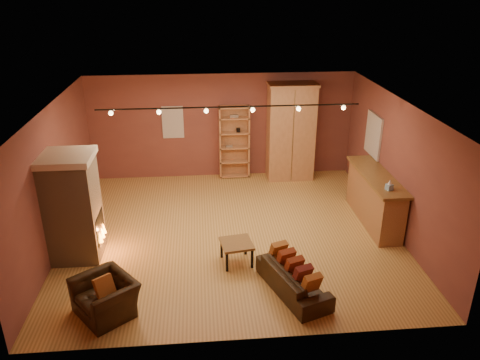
{
  "coord_description": "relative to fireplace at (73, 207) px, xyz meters",
  "views": [
    {
      "loc": [
        -0.6,
        -8.78,
        5.06
      ],
      "look_at": [
        0.21,
        0.2,
        1.14
      ],
      "focal_mm": 35.0,
      "sensor_mm": 36.0,
      "label": 1
    }
  ],
  "objects": [
    {
      "name": "right_wall",
      "position": [
        6.54,
        0.6,
        0.34
      ],
      "size": [
        0.02,
        6.5,
        2.8
      ],
      "primitive_type": "cube",
      "color": "brown",
      "rests_on": "floor"
    },
    {
      "name": "bookcase",
      "position": [
        3.35,
        3.74,
        -0.05
      ],
      "size": [
        0.81,
        0.32,
        1.98
      ],
      "color": "tan",
      "rests_on": "floor"
    },
    {
      "name": "ceiling",
      "position": [
        3.04,
        0.6,
        1.74
      ],
      "size": [
        7.0,
        7.0,
        0.0
      ],
      "primitive_type": "plane",
      "rotation": [
        3.14,
        0.0,
        0.0
      ],
      "color": "brown",
      "rests_on": "back_wall"
    },
    {
      "name": "floor",
      "position": [
        3.04,
        0.6,
        -1.06
      ],
      "size": [
        7.0,
        7.0,
        0.0
      ],
      "primitive_type": "plane",
      "color": "#AF833E",
      "rests_on": "ground"
    },
    {
      "name": "armoire",
      "position": [
        4.84,
        3.52,
        0.24
      ],
      "size": [
        1.27,
        0.72,
        2.59
      ],
      "color": "tan",
      "rests_on": "floor"
    },
    {
      "name": "right_window",
      "position": [
        6.51,
        2.0,
        0.59
      ],
      "size": [
        0.05,
        0.9,
        1.0
      ],
      "primitive_type": "cube",
      "color": "silver",
      "rests_on": "right_wall"
    },
    {
      "name": "fireplace",
      "position": [
        0.0,
        0.0,
        0.0
      ],
      "size": [
        1.01,
        0.98,
        2.12
      ],
      "color": "tan",
      "rests_on": "floor"
    },
    {
      "name": "armchair",
      "position": [
        0.83,
        -1.82,
        -0.64
      ],
      "size": [
        1.07,
        1.13,
        0.83
      ],
      "rotation": [
        0.0,
        0.0,
        -0.91
      ],
      "color": "black",
      "rests_on": "floor"
    },
    {
      "name": "left_wall",
      "position": [
        -0.46,
        0.6,
        0.34
      ],
      "size": [
        0.02,
        6.5,
        2.8
      ],
      "primitive_type": "cube",
      "color": "brown",
      "rests_on": "floor"
    },
    {
      "name": "track_rail",
      "position": [
        3.04,
        0.8,
        1.63
      ],
      "size": [
        5.2,
        0.09,
        0.13
      ],
      "color": "black",
      "rests_on": "ceiling"
    },
    {
      "name": "loveseat",
      "position": [
        3.97,
        -1.53,
        -0.72
      ],
      "size": [
        1.0,
        1.7,
        0.71
      ],
      "rotation": [
        0.0,
        0.0,
        1.92
      ],
      "color": "black",
      "rests_on": "floor"
    },
    {
      "name": "tissue_box",
      "position": [
        6.19,
        0.06,
        0.16
      ],
      "size": [
        0.14,
        0.14,
        0.21
      ],
      "rotation": [
        0.0,
        0.0,
        0.34
      ],
      "color": "#83B1D2",
      "rests_on": "bar_counter"
    },
    {
      "name": "bar_counter",
      "position": [
        6.24,
        0.84,
        -0.48
      ],
      "size": [
        0.63,
        2.37,
        1.13
      ],
      "color": "#A7764D",
      "rests_on": "floor"
    },
    {
      "name": "coffee_table",
      "position": [
        3.06,
        -0.55,
        -0.68
      ],
      "size": [
        0.66,
        0.66,
        0.44
      ],
      "rotation": [
        0.0,
        0.0,
        0.16
      ],
      "color": "brown",
      "rests_on": "floor"
    },
    {
      "name": "back_wall",
      "position": [
        3.04,
        3.85,
        0.34
      ],
      "size": [
        7.0,
        0.02,
        2.8
      ],
      "primitive_type": "cube",
      "color": "brown",
      "rests_on": "floor"
    },
    {
      "name": "back_window",
      "position": [
        1.74,
        3.83,
        0.49
      ],
      "size": [
        0.56,
        0.04,
        0.86
      ],
      "primitive_type": "cube",
      "color": "silver",
      "rests_on": "back_wall"
    }
  ]
}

